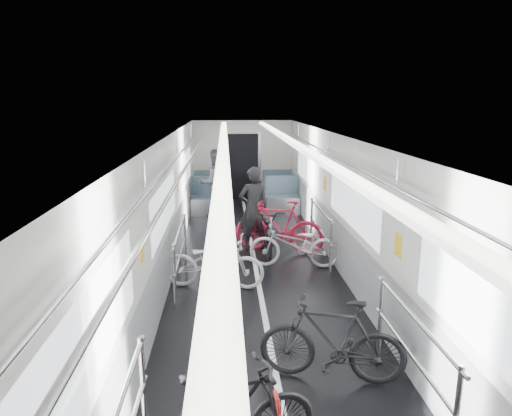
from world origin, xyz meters
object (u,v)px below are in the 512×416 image
Objects in this scene: bike_right_near at (332,340)px; person_seated at (215,183)px; bike_left_far at (214,262)px; bike_right_far at (279,226)px; person_standing at (254,209)px; bike_right_mid at (295,244)px; bike_aisle at (266,229)px.

person_seated is at bearing -154.52° from bike_right_near.
person_seated is (-0.06, 4.68, 0.46)m from bike_left_far.
person_standing reaches higher than bike_right_far.
bike_left_far is at bearing -51.64° from bike_right_mid.
bike_right_far is at bearing -164.36° from bike_right_near.
bike_aisle is at bearing 142.92° from person_standing.
bike_left_far is 1.00× the size of bike_right_mid.
bike_aisle is at bearing -96.74° from bike_right_far.
bike_right_mid is 0.87m from bike_right_far.
bike_right_far is at bearing -159.19° from bike_right_mid.
bike_right_far is 1.01× the size of person_seated.
bike_right_near reaches higher than bike_aisle.
person_seated is (-1.39, 7.32, 0.41)m from bike_right_near.
bike_aisle is at bearing 95.30° from person_seated.
person_seated is at bearing -150.24° from bike_right_mid.
bike_left_far is at bearing -120.75° from bike_aisle.
bike_left_far is 0.96× the size of person_standing.
bike_right_far is at bearing 140.78° from person_standing.
person_standing reaches higher than bike_right_mid.
person_seated is (-0.82, 2.78, 0.03)m from person_standing.
bike_right_near is 7.46m from person_seated.
person_seated is at bearing -88.75° from person_standing.
bike_aisle is at bearing -19.74° from bike_left_far.
bike_right_mid is at bearing -50.31° from bike_left_far.
bike_right_mid is (1.45, 0.84, 0.00)m from bike_left_far.
bike_aisle reaches higher than bike_right_mid.
bike_left_far is 0.94× the size of bike_aisle.
person_seated reaches higher than person_standing.
bike_right_near is at bearing -87.22° from bike_aisle.
bike_right_near is at bearing 81.89° from person_standing.
bike_right_near is 0.96× the size of bike_right_mid.
bike_left_far is 1.67m from bike_right_mid.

